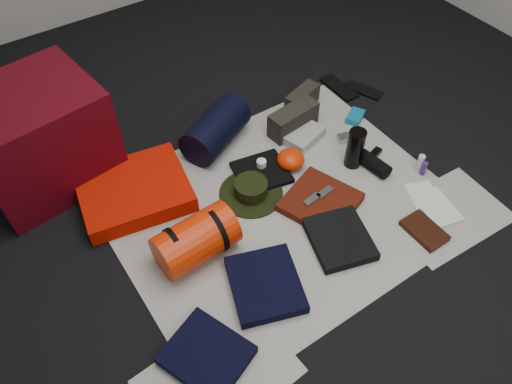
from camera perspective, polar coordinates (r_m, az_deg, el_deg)
floor at (r=2.51m, az=2.85°, el=-1.91°), size 4.50×4.50×0.02m
newspaper_mat at (r=2.50m, az=2.86°, el=-1.72°), size 1.60×1.30×0.01m
newspaper_sheet_front_left at (r=2.08m, az=-4.30°, el=-20.25°), size 0.61×0.44×0.00m
newspaper_sheet_front_right at (r=2.64m, az=20.95°, el=-2.45°), size 0.60×0.43×0.00m
red_cabinet at (r=2.68m, az=-23.65°, el=5.65°), size 0.69×0.60×0.53m
sleeping_pad at (r=2.57m, az=-13.73°, el=0.10°), size 0.59×0.52×0.10m
stuff_sack at (r=2.26m, az=-6.88°, el=-5.45°), size 0.38×0.23×0.21m
sack_strap_left at (r=2.24m, az=-9.11°, el=-6.59°), size 0.02×0.22×0.22m
sack_strap_right at (r=2.28m, az=-4.70°, el=-4.31°), size 0.03×0.22×0.22m
navy_duffel at (r=2.74m, az=-4.62°, el=7.15°), size 0.46×0.37×0.21m
boonie_brim at (r=2.54m, az=-0.57°, el=-0.15°), size 0.40×0.40×0.01m
boonie_crown at (r=2.51m, az=-0.58°, el=0.47°), size 0.17×0.17×0.07m
hiking_boot_left at (r=2.84m, az=4.27°, el=8.24°), size 0.31×0.15×0.15m
hiking_boot_right at (r=3.01m, az=5.30°, el=10.54°), size 0.25×0.15×0.12m
flip_flop_left at (r=3.23m, az=9.48°, el=11.69°), size 0.10×0.27×0.01m
flip_flop_right at (r=3.23m, az=12.15°, el=11.31°), size 0.17×0.25×0.01m
trousers_navy_a at (r=2.08m, az=-5.66°, el=-18.04°), size 0.37×0.39×0.05m
trousers_navy_b at (r=2.21m, az=1.07°, el=-10.52°), size 0.39×0.41×0.05m
trousers_charcoal at (r=2.38m, az=9.54°, el=-5.30°), size 0.34×0.37×0.05m
black_tshirt at (r=2.63m, az=0.63°, el=2.27°), size 0.31×0.30×0.03m
red_shirt at (r=2.51m, az=7.38°, el=-1.14°), size 0.42×0.42×0.04m
orange_stuff_sack at (r=2.65m, az=3.99°, el=3.74°), size 0.19×0.19×0.10m
first_aid_pouch at (r=2.82m, az=5.31°, el=6.51°), size 0.26×0.22×0.06m
water_bottle at (r=2.66m, az=11.25°, el=4.92°), size 0.10×0.10×0.23m
speaker at (r=2.71m, az=13.19°, el=3.25°), size 0.10×0.21×0.08m
compact_camera at (r=2.85m, az=10.19°, el=6.12°), size 0.10×0.08×0.04m
cyan_case at (r=3.00m, az=11.28°, el=8.43°), size 0.15×0.13×0.04m
toiletry_purple at (r=2.75m, az=18.63°, el=2.56°), size 0.03×0.03×0.08m
toiletry_clear at (r=2.76m, az=18.23°, el=3.14°), size 0.04×0.04×0.11m
paperback_book at (r=2.52m, az=18.69°, el=-4.19°), size 0.13×0.21×0.03m
map_booklet at (r=2.64m, az=19.95°, el=-1.66°), size 0.20×0.26×0.01m
map_printout at (r=2.68m, az=18.56°, el=-0.38°), size 0.20×0.22×0.01m
sunglasses at (r=2.80m, az=13.37°, el=4.25°), size 0.11×0.07×0.02m
key_cluster at (r=2.09m, az=-6.71°, el=-19.18°), size 0.09×0.09×0.01m
tape_roll at (r=2.63m, az=0.63°, el=3.30°), size 0.05×0.05×0.04m
energy_bar_a at (r=2.47m, az=6.44°, el=-0.83°), size 0.10×0.05×0.01m
energy_bar_b at (r=2.51m, az=7.87°, el=-0.04°), size 0.10×0.05×0.01m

